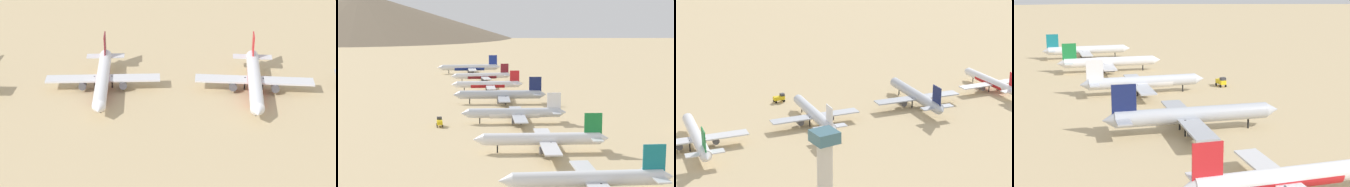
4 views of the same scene
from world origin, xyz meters
TOP-DOWN VIEW (x-y plane):
  - ground_plane at (0.00, 0.00)m, footprint 1800.00×1800.00m
  - parked_jet_0 at (-5.89, -146.48)m, footprint 50.39×41.02m
  - parked_jet_1 at (-7.36, -94.60)m, footprint 43.33×35.11m
  - parked_jet_2 at (-3.41, -48.60)m, footprint 44.61×36.43m
  - parked_jet_3 at (-2.27, -2.74)m, footprint 50.13×41.03m
  - parked_jet_4 at (1.69, 48.00)m, footprint 47.01×38.40m
  - parked_jet_5 at (3.01, 98.23)m, footprint 48.06×39.30m
  - parked_jet_6 at (3.18, 144.24)m, footprint 48.01×39.16m
  - service_truck at (35.07, 47.83)m, footprint 2.83×5.28m
  - desert_hill_1 at (112.82, -782.89)m, footprint 579.69×579.69m

SIDE VIEW (x-z plane):
  - ground_plane at x=0.00m, z-range 0.00..0.00m
  - service_truck at x=35.07m, z-range 0.13..4.03m
  - parked_jet_1 at x=-7.36m, z-range -2.09..10.42m
  - parked_jet_2 at x=-3.41m, z-range -2.15..10.72m
  - parked_jet_4 at x=1.69m, z-range -2.27..11.31m
  - parked_jet_6 at x=3.18m, z-range -2.26..11.59m
  - parked_jet_5 at x=3.01m, z-range -2.27..11.63m
  - parked_jet_0 at x=-5.89m, z-range -2.43..12.10m
  - parked_jet_3 at x=-2.27m, z-range -2.37..12.14m
  - desert_hill_1 at x=112.82m, z-range 0.00..86.41m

